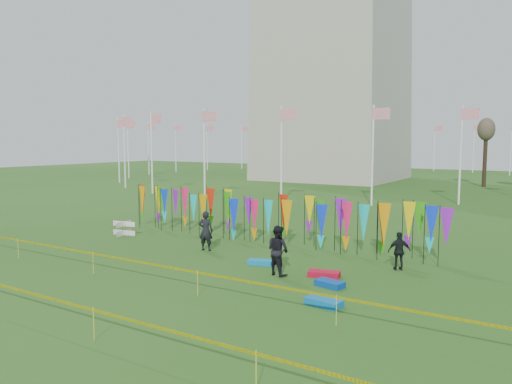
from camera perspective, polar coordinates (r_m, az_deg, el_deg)
The scene contains 13 objects.
ground at distance 20.61m, azimuth -9.59°, elevation -8.79°, with size 160.00×160.00×0.00m, color #234D15.
flagpole_ring at distance 68.51m, azimuth 8.75°, elevation 4.83°, with size 57.40×56.16×8.00m.
banner_row at distance 25.49m, azimuth 1.02°, elevation -2.40°, with size 18.64×0.64×2.40m.
caution_tape_near at distance 19.11m, azimuth -14.38°, elevation -7.66°, with size 26.00×0.02×0.90m.
caution_tape_far at distance 16.54m, azimuth -25.56°, elevation -10.18°, with size 26.00×0.02×0.90m.
box_kite at distance 28.43m, azimuth -14.85°, elevation -4.02°, with size 0.71×0.71×0.79m.
person_left at distance 23.76m, azimuth -5.76°, elevation -4.43°, with size 0.69×0.50×1.89m, color black.
person_mid at distance 19.44m, azimuth 2.52°, elevation -6.66°, with size 0.95×0.58×1.95m, color black.
person_right at distance 20.96m, azimuth 16.06°, elevation -6.51°, with size 0.91×0.52×1.55m, color black.
kite_bag_turquoise at distance 21.16m, azimuth 0.50°, elevation -8.04°, with size 1.02×0.51×0.20m, color #0D86C8.
kite_bag_blue at distance 18.29m, azimuth 8.42°, elevation -10.33°, with size 1.03×0.54×0.22m, color #0A45A9.
kite_bag_red at distance 19.52m, azimuth 7.78°, elevation -9.27°, with size 1.19×0.55×0.22m, color red.
kite_bag_teal at distance 16.27m, azimuth 7.75°, elevation -12.38°, with size 1.17×0.56×0.22m, color #0D71C0.
Camera 1 is at (13.36, -14.80, 5.20)m, focal length 35.00 mm.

